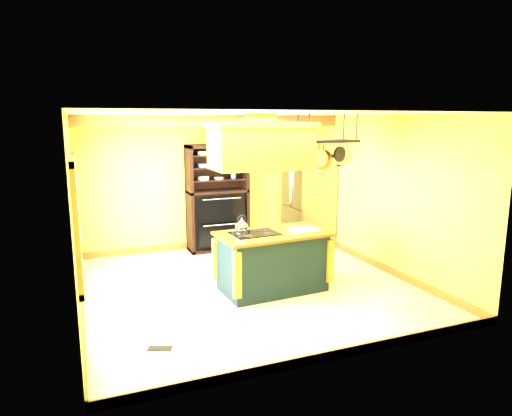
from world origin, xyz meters
TOP-DOWN VIEW (x-y plane):
  - floor at (0.00, 0.00)m, footprint 5.00×5.00m
  - ceiling at (0.00, 0.00)m, footprint 5.00×5.00m
  - wall_back at (0.00, 2.50)m, footprint 5.00×0.02m
  - wall_front at (0.00, -2.50)m, footprint 5.00×0.02m
  - wall_left at (-2.50, 0.00)m, footprint 0.02×5.00m
  - wall_right at (2.50, 0.00)m, footprint 0.02×5.00m
  - ceiling_beam at (0.00, 1.70)m, footprint 5.00×0.15m
  - window_near at (-2.47, -0.80)m, footprint 0.06×1.06m
  - window_far at (-2.47, 0.60)m, footprint 0.06×1.06m
  - kitchen_island at (0.29, -0.29)m, footprint 1.73×1.03m
  - range_hood at (0.09, -0.29)m, footprint 1.50×0.85m
  - pot_rack at (1.20, -0.28)m, footprint 0.98×0.45m
  - refrigerator at (2.08, 1.90)m, footprint 0.81×0.95m
  - hutch at (0.18, 2.27)m, footprint 1.20×0.55m
  - floor_register at (-1.67, -1.53)m, footprint 0.30×0.21m

SIDE VIEW (x-z plane):
  - floor at x=0.00m, z-range 0.00..0.00m
  - floor_register at x=-1.67m, z-range 0.00..0.01m
  - kitchen_island at x=0.29m, z-range -0.09..1.02m
  - hutch at x=0.18m, z-range -0.23..1.90m
  - refrigerator at x=2.08m, z-range -0.02..1.84m
  - wall_back at x=0.00m, z-range 0.00..2.70m
  - wall_front at x=0.00m, z-range 0.00..2.70m
  - wall_left at x=-2.50m, z-range 0.00..2.70m
  - wall_right at x=2.50m, z-range 0.00..2.70m
  - window_near at x=-2.47m, z-range 0.62..2.18m
  - window_far at x=-2.47m, z-range 0.62..2.18m
  - pot_rack at x=1.20m, z-range 1.75..2.62m
  - range_hood at x=0.09m, z-range 1.86..2.66m
  - ceiling_beam at x=0.00m, z-range 2.49..2.69m
  - ceiling at x=0.00m, z-range 2.70..2.70m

